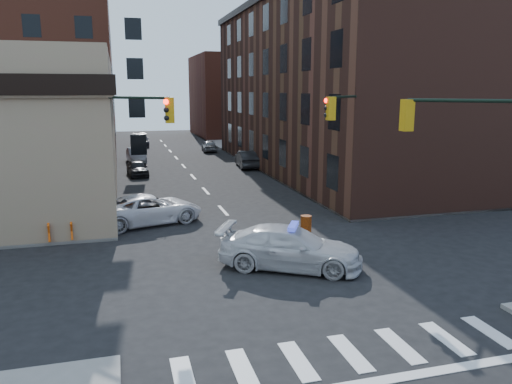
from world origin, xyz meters
TOP-DOWN VIEW (x-y plane):
  - ground at (0.00, 0.00)m, footprint 140.00×140.00m
  - sidewalk_ne at (23.00, 32.75)m, footprint 34.00×54.50m
  - commercial_row_ne at (13.00, 22.50)m, footprint 14.00×34.00m
  - filler_nw at (-16.00, 62.00)m, footprint 20.00×18.00m
  - filler_ne at (14.00, 58.00)m, footprint 16.00×16.00m
  - signal_pole_nw at (-5.85, 5.34)m, footprint 3.58×3.67m
  - signal_pole_ne at (5.84, 5.35)m, footprint 3.67×3.58m
  - tree_ne_near at (7.50, 26.00)m, footprint 3.00×3.00m
  - tree_ne_far at (7.50, 34.00)m, footprint 3.00×3.00m
  - police_car at (0.63, -0.09)m, footprint 6.11×4.72m
  - pickup at (-4.36, 8.26)m, footprint 6.10×4.01m
  - parked_car_wnear at (-4.34, 23.76)m, footprint 1.85×3.90m
  - parked_car_wfar at (-4.12, 31.60)m, footprint 1.86×4.47m
  - parked_car_wdeep at (-3.09, 45.86)m, footprint 2.31×5.35m
  - parked_car_enear at (5.50, 25.62)m, footprint 2.04×4.88m
  - parked_car_efar at (4.29, 38.41)m, footprint 1.87×3.97m
  - pedestrian_a at (-9.55, 8.12)m, footprint 0.71×0.50m
  - pedestrian_b at (-9.98, 6.00)m, footprint 0.92×0.79m
  - barrel_road at (2.91, 4.08)m, footprint 0.66×0.66m
  - barrel_bank at (-5.50, 8.36)m, footprint 0.79×0.79m
  - barricade_nw_a at (-8.52, 5.70)m, footprint 1.33×0.73m
  - barricade_nw_b at (-9.85, 8.00)m, footprint 1.26×0.85m

SIDE VIEW (x-z plane):
  - ground at x=0.00m, z-range 0.00..0.00m
  - sidewalk_ne at x=23.00m, z-range 0.00..0.15m
  - barrel_road at x=2.91m, z-range 0.00..0.95m
  - barrel_bank at x=-5.50m, z-range 0.00..1.14m
  - barricade_nw_b at x=-9.85m, z-range 0.15..1.02m
  - barricade_nw_a at x=-8.52m, z-range 0.15..1.12m
  - parked_car_wnear at x=-4.34m, z-range 0.00..1.29m
  - parked_car_efar at x=4.29m, z-range 0.00..1.31m
  - parked_car_wfar at x=-4.12m, z-range 0.00..1.44m
  - parked_car_wdeep at x=-3.09m, z-range 0.00..1.53m
  - pickup at x=-4.36m, z-range 0.00..1.56m
  - parked_car_enear at x=5.50m, z-range 0.00..1.57m
  - police_car at x=0.63m, z-range 0.00..1.65m
  - pedestrian_b at x=-9.98m, z-range 0.15..1.80m
  - pedestrian_a at x=-9.55m, z-range 0.15..2.01m
  - tree_ne_near at x=7.50m, z-range 1.06..5.91m
  - tree_ne_far at x=7.50m, z-range 1.06..5.91m
  - signal_pole_nw at x=-5.85m, z-range 0.34..8.34m
  - signal_pole_ne at x=5.84m, z-range 0.34..8.34m
  - filler_ne at x=14.00m, z-range 0.00..12.00m
  - commercial_row_ne at x=13.00m, z-range 0.00..14.00m
  - filler_nw at x=-16.00m, z-range 0.00..16.00m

